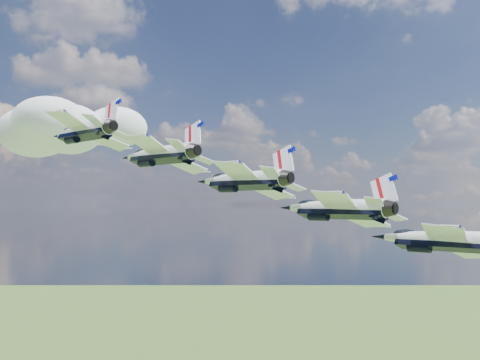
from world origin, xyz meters
name	(u,v)px	position (x,y,z in m)	size (l,w,h in m)	color
cloud_far	(79,135)	(24.76, 205.21, 186.07)	(65.72, 51.64, 25.82)	white
jet_0	(81,132)	(-3.14, 8.63, 161.60)	(11.76, 17.41, 5.20)	white
jet_1	(157,155)	(5.79, 0.67, 157.95)	(11.76, 17.41, 5.20)	silver
jet_2	(240,180)	(14.72, -7.29, 154.30)	(11.76, 17.41, 5.20)	white
jet_3	(332,208)	(23.65, -15.24, 150.66)	(11.76, 17.41, 5.20)	white
jet_4	(435,239)	(32.57, -23.20, 147.01)	(11.76, 17.41, 5.20)	white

